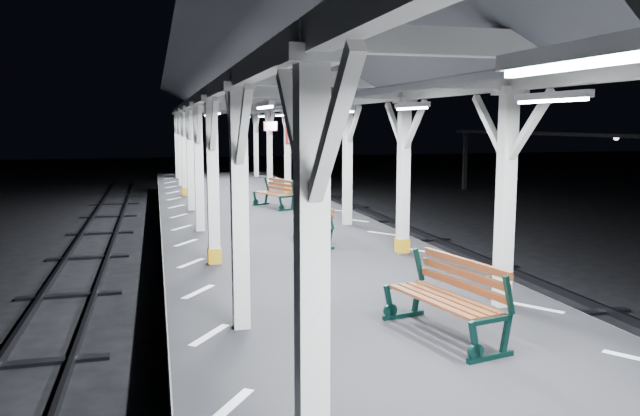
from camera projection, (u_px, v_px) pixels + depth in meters
name	position (u px, v px, depth m)	size (l,w,h in m)	color
ground	(339.00, 337.00, 11.13)	(120.00, 120.00, 0.00)	black
platform	(339.00, 310.00, 11.06)	(6.00, 50.00, 1.00)	black
hazard_stripes_left	(199.00, 292.00, 10.37)	(1.00, 48.00, 0.01)	silver
hazard_stripes_right	(465.00, 274.00, 11.61)	(1.00, 48.00, 0.01)	silver
track_left	(37.00, 360.00, 9.85)	(2.20, 60.00, 0.16)	#2D2D33
track_right	(580.00, 311.00, 12.38)	(2.20, 60.00, 0.16)	#2D2D33
canopy	(341.00, 77.00, 10.48)	(5.40, 49.00, 4.65)	silver
bench_near	(450.00, 296.00, 8.18)	(1.07, 1.99, 1.02)	black
bench_mid	(317.00, 223.00, 14.50)	(0.64, 1.67, 0.90)	black
bench_far	(276.00, 193.00, 20.59)	(1.19, 1.85, 0.94)	black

